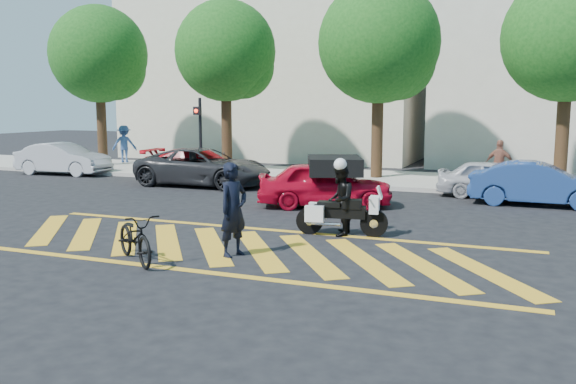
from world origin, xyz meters
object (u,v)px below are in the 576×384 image
at_px(parked_far_left, 63,159).
at_px(officer_moto, 340,200).
at_px(red_convertible, 325,184).
at_px(parked_mid_right, 494,179).
at_px(parked_left, 200,165).
at_px(parked_mid_left, 203,167).
at_px(bicycle, 135,237).
at_px(officer_bike, 233,210).
at_px(police_motorcycle, 340,214).
at_px(parked_right, 538,184).

bearing_deg(parked_far_left, officer_moto, -119.98).
bearing_deg(red_convertible, parked_mid_right, -72.03).
xyz_separation_m(parked_far_left, parked_left, (6.62, 0.00, -0.03)).
relative_size(parked_mid_left, parked_mid_right, 1.40).
relative_size(officer_moto, parked_mid_right, 0.46).
distance_m(bicycle, parked_mid_left, 10.86).
xyz_separation_m(officer_bike, bicycle, (-1.50, -1.11, -0.45)).
height_order(police_motorcycle, parked_far_left, parked_far_left).
relative_size(police_motorcycle, parked_mid_right, 0.59).
bearing_deg(parked_far_left, parked_mid_right, -93.31).
xyz_separation_m(parked_far_left, parked_mid_left, (7.32, -0.96, 0.02)).
bearing_deg(police_motorcycle, officer_bike, -126.92).
height_order(parked_mid_left, parked_mid_right, parked_mid_left).
distance_m(bicycle, parked_mid_right, 12.37).
bearing_deg(parked_mid_right, parked_right, -132.09).
bearing_deg(parked_mid_left, red_convertible, -116.26).
bearing_deg(officer_bike, parked_left, 51.38).
bearing_deg(bicycle, officer_bike, -16.66).
height_order(officer_moto, parked_left, officer_moto).
bearing_deg(officer_bike, red_convertible, 19.95).
xyz_separation_m(bicycle, officer_moto, (2.86, 3.70, 0.34)).
bearing_deg(parked_right, bicycle, 144.97).
xyz_separation_m(officer_bike, parked_far_left, (-13.07, 9.85, -0.25)).
bearing_deg(red_convertible, officer_moto, -178.10).
bearing_deg(officer_moto, parked_mid_left, -140.52).
relative_size(police_motorcycle, parked_right, 0.53).
xyz_separation_m(bicycle, parked_far_left, (-11.57, 10.95, 0.19)).
distance_m(parked_left, parked_mid_right, 10.70).
relative_size(bicycle, parked_far_left, 0.44).
height_order(officer_bike, police_motorcycle, officer_bike).
xyz_separation_m(officer_bike, police_motorcycle, (1.37, 2.59, -0.42)).
relative_size(parked_far_left, parked_mid_left, 0.82).
xyz_separation_m(bicycle, parked_mid_right, (5.75, 10.95, 0.13)).
bearing_deg(police_motorcycle, parked_mid_left, 129.51).
distance_m(officer_bike, police_motorcycle, 2.96).
bearing_deg(parked_mid_right, parked_far_left, 89.13).
relative_size(bicycle, red_convertible, 0.46).
bearing_deg(parked_left, officer_bike, -151.30).
distance_m(bicycle, parked_left, 12.02).
height_order(bicycle, police_motorcycle, bicycle).
bearing_deg(red_convertible, officer_bike, 160.29).
xyz_separation_m(bicycle, red_convertible, (1.31, 7.29, 0.19)).
xyz_separation_m(police_motorcycle, parked_far_left, (-14.45, 7.25, 0.17)).
relative_size(bicycle, officer_moto, 1.11).
bearing_deg(parked_far_left, parked_right, -96.79).
height_order(officer_moto, parked_far_left, officer_moto).
height_order(parked_far_left, parked_left, parked_far_left).
xyz_separation_m(police_motorcycle, parked_mid_left, (-7.12, 6.29, 0.19)).
xyz_separation_m(parked_far_left, parked_mid_right, (17.32, 0.00, -0.07)).
xyz_separation_m(police_motorcycle, officer_moto, (-0.01, 0.01, 0.31)).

